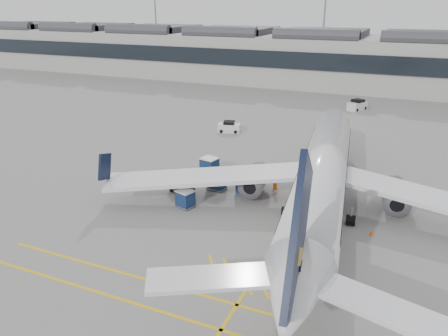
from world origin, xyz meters
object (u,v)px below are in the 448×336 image
at_px(belt_loader, 319,179).
at_px(ramp_agent_a, 275,186).
at_px(airliner_main, 322,176).
at_px(pushback_tug, 182,187).
at_px(baggage_cart_a, 245,186).
at_px(ramp_agent_b, 249,184).

xyz_separation_m(belt_loader, ramp_agent_a, (-3.51, -4.49, 0.36)).
xyz_separation_m(airliner_main, pushback_tug, (-13.69, -1.48, -2.89)).
xyz_separation_m(airliner_main, belt_loader, (-1.46, 6.58, -3.01)).
height_order(airliner_main, pushback_tug, airliner_main).
relative_size(baggage_cart_a, ramp_agent_a, 1.10).
distance_m(airliner_main, pushback_tug, 14.07).
height_order(ramp_agent_a, pushback_tug, ramp_agent_a).
bearing_deg(baggage_cart_a, belt_loader, 52.80).
distance_m(baggage_cart_a, ramp_agent_b, 0.67).
distance_m(baggage_cart_a, pushback_tug, 6.43).
bearing_deg(ramp_agent_b, baggage_cart_a, 49.22).
relative_size(airliner_main, baggage_cart_a, 23.97).
xyz_separation_m(ramp_agent_a, pushback_tug, (-8.73, -3.58, -0.24)).
bearing_deg(belt_loader, baggage_cart_a, -122.39).
bearing_deg(pushback_tug, baggage_cart_a, 38.46).
bearing_deg(ramp_agent_a, airliner_main, -77.53).
height_order(belt_loader, ramp_agent_a, ramp_agent_a).
xyz_separation_m(ramp_agent_b, pushback_tug, (-6.19, -2.71, -0.31)).
distance_m(ramp_agent_a, pushback_tug, 9.43).
relative_size(airliner_main, ramp_agent_b, 24.40).
relative_size(belt_loader, ramp_agent_b, 2.30).
height_order(airliner_main, belt_loader, airliner_main).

